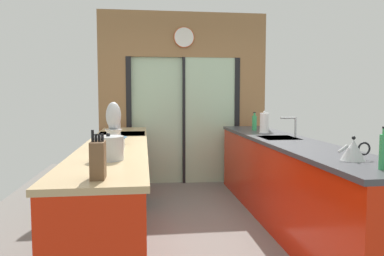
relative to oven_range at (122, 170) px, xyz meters
The scene contains 14 objects.
ground_plane 1.21m from the oven_range, 35.58° to the right, with size 5.04×7.60×0.02m, color slate.
back_wall_unit 1.81m from the oven_range, 51.68° to the left, with size 2.64×0.12×2.70m.
left_counter_run 1.12m from the oven_range, 90.08° to the right, with size 0.62×3.80×0.92m.
right_counter_run 2.05m from the oven_range, 27.56° to the right, with size 0.62×3.80×0.92m.
sink_faucet 2.18m from the oven_range, 19.63° to the right, with size 0.19×0.02×0.23m.
oven_range is the anchor object (origin of this frame).
mixing_bowl 1.17m from the oven_range, 89.00° to the right, with size 0.19×0.19×0.07m.
knife_block 2.69m from the oven_range, 89.60° to the right, with size 0.08×0.14×0.28m.
stand_mixer 1.60m from the oven_range, 89.28° to the right, with size 0.17×0.27×0.42m.
stock_pot 2.08m from the oven_range, 89.47° to the right, with size 0.23×0.23×0.20m.
kettle 2.92m from the oven_range, 51.20° to the right, with size 0.25×0.18×0.18m.
soap_bottle_near 3.21m from the oven_range, 55.22° to the right, with size 0.06×0.06×0.28m.
soap_bottle_far 1.90m from the oven_range, ahead, with size 0.06×0.06×0.25m.
paper_towel_roll 1.90m from the oven_range, ahead, with size 0.13×0.13×0.29m.
Camera 1 is at (-0.63, -3.54, 1.39)m, focal length 35.15 mm.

